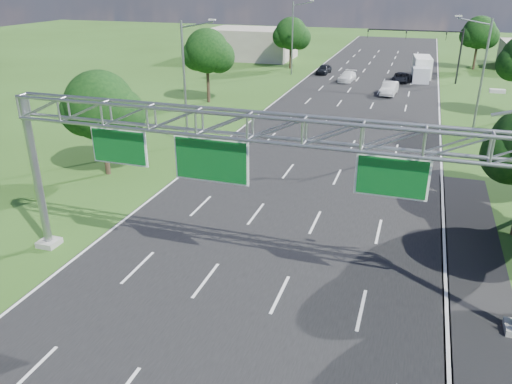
% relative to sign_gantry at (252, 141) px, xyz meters
% --- Properties ---
extents(ground, '(220.00, 220.00, 0.00)m').
position_rel_sign_gantry_xyz_m(ground, '(-0.33, 18.00, -6.89)').
color(ground, '#284815').
rests_on(ground, ground).
extents(road, '(18.00, 180.00, 0.02)m').
position_rel_sign_gantry_xyz_m(road, '(-0.33, 18.00, -6.89)').
color(road, black).
rests_on(road, ground).
extents(road_flare, '(3.00, 30.00, 0.02)m').
position_rel_sign_gantry_xyz_m(road_flare, '(9.87, 2.00, -6.89)').
color(road_flare, black).
rests_on(road_flare, ground).
extents(sign_gantry, '(23.50, 1.00, 9.56)m').
position_rel_sign_gantry_xyz_m(sign_gantry, '(0.00, 0.00, 0.00)').
color(sign_gantry, gray).
rests_on(sign_gantry, ground).
extents(traffic_signal, '(12.21, 0.24, 7.00)m').
position_rel_sign_gantry_xyz_m(traffic_signal, '(7.15, 53.00, -1.72)').
color(traffic_signal, black).
rests_on(traffic_signal, ground).
extents(streetlight_l_near, '(2.97, 0.22, 10.16)m').
position_rel_sign_gantry_xyz_m(streetlight_l_near, '(-11.63, 18.00, -1.31)').
color(streetlight_l_near, gray).
rests_on(streetlight_l_near, ground).
extents(streetlight_l_far, '(2.97, 0.22, 10.16)m').
position_rel_sign_gantry_xyz_m(streetlight_l_far, '(-11.63, 53.00, -1.31)').
color(streetlight_l_far, gray).
rests_on(streetlight_l_far, ground).
extents(streetlight_r_mid, '(2.97, 0.22, 10.16)m').
position_rel_sign_gantry_xyz_m(streetlight_r_mid, '(10.97, 28.00, -1.31)').
color(streetlight_r_mid, gray).
rests_on(streetlight_r_mid, ground).
extents(tree_verge_la, '(5.76, 4.80, 7.40)m').
position_rel_sign_gantry_xyz_m(tree_verge_la, '(-14.25, 10.04, -2.13)').
color(tree_verge_la, '#2D2116').
rests_on(tree_verge_la, ground).
extents(tree_verge_lb, '(5.76, 4.80, 8.06)m').
position_rel_sign_gantry_xyz_m(tree_verge_lb, '(-16.25, 33.04, -1.48)').
color(tree_verge_lb, '#2D2116').
rests_on(tree_verge_lb, ground).
extents(tree_verge_lc, '(5.76, 4.80, 7.62)m').
position_rel_sign_gantry_xyz_m(tree_verge_lc, '(-13.25, 58.04, -1.92)').
color(tree_verge_lc, '#2D2116').
rests_on(tree_verge_lc, ground).
extents(tree_verge_re, '(5.76, 4.80, 7.84)m').
position_rel_sign_gantry_xyz_m(tree_verge_re, '(13.75, 66.04, -1.70)').
color(tree_verge_re, '#2D2116').
rests_on(tree_verge_re, ground).
extents(building_left, '(14.00, 10.00, 5.00)m').
position_rel_sign_gantry_xyz_m(building_left, '(-22.33, 66.00, -4.39)').
color(building_left, gray).
rests_on(building_left, ground).
extents(car_queue_a, '(2.21, 4.60, 1.29)m').
position_rel_sign_gantry_xyz_m(car_queue_a, '(-3.32, 50.25, -6.25)').
color(car_queue_a, white).
rests_on(car_queue_a, ground).
extents(car_queue_b, '(2.15, 4.40, 1.20)m').
position_rel_sign_gantry_xyz_m(car_queue_b, '(3.60, 52.01, -6.29)').
color(car_queue_b, black).
rests_on(car_queue_b, ground).
extents(car_queue_c, '(1.93, 4.09, 1.35)m').
position_rel_sign_gantry_xyz_m(car_queue_c, '(-7.44, 54.86, -6.22)').
color(car_queue_c, black).
rests_on(car_queue_c, ground).
extents(car_queue_d, '(1.94, 4.73, 1.52)m').
position_rel_sign_gantry_xyz_m(car_queue_d, '(2.78, 43.40, -6.13)').
color(car_queue_d, silver).
rests_on(car_queue_d, ground).
extents(box_truck, '(2.80, 7.93, 2.93)m').
position_rel_sign_gantry_xyz_m(box_truck, '(6.15, 55.16, -5.49)').
color(box_truck, white).
rests_on(box_truck, ground).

